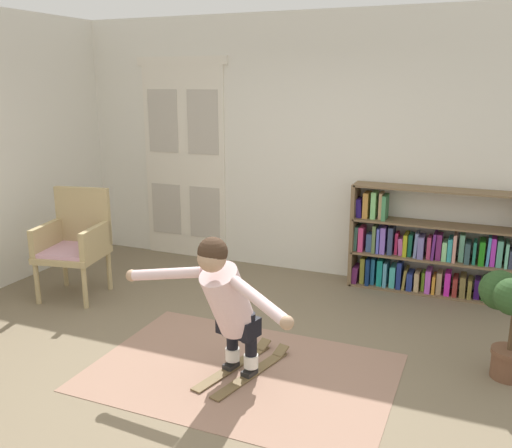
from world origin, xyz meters
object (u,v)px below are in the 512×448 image
at_px(bookshelf, 430,252).
at_px(potted_plant, 510,311).
at_px(skis_pair, 244,368).
at_px(person_skier, 226,298).
at_px(wicker_chair, 75,240).

bearing_deg(bookshelf, potted_plant, -65.24).
bearing_deg(skis_pair, person_skier, -104.00).
xyz_separation_m(bookshelf, potted_plant, (0.72, -1.57, 0.09)).
relative_size(bookshelf, skis_pair, 1.87).
relative_size(potted_plant, person_skier, 0.56).
height_order(wicker_chair, potted_plant, wicker_chair).
xyz_separation_m(wicker_chair, person_skier, (2.20, -0.99, 0.09)).
xyz_separation_m(potted_plant, skis_pair, (-1.84, -0.68, -0.51)).
distance_m(wicker_chair, potted_plant, 4.09).
bearing_deg(bookshelf, person_skier, -115.43).
height_order(wicker_chair, skis_pair, wicker_chair).
bearing_deg(wicker_chair, skis_pair, -19.45).
bearing_deg(bookshelf, skis_pair, -116.35).
distance_m(wicker_chair, person_skier, 2.42).
bearing_deg(person_skier, skis_pair, 76.00).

